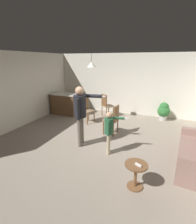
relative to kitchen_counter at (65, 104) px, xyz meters
name	(u,v)px	position (x,y,z in m)	size (l,w,h in m)	color
ground	(99,141)	(2.45, -1.99, -0.48)	(7.68, 7.68, 0.00)	gray
wall_back	(125,84)	(2.45, 1.21, 0.87)	(6.40, 0.10, 2.70)	silver
wall_left	(15,91)	(-0.75, -1.99, 0.87)	(0.10, 6.40, 2.70)	silver
kitchen_counter	(65,104)	(0.00, 0.00, 0.00)	(1.26, 0.66, 0.95)	brown
side_table_by_couch	(136,173)	(3.85, -3.58, -0.15)	(0.44, 0.44, 0.52)	brown
person_adult	(80,110)	(2.07, -2.41, 0.59)	(0.80, 0.61, 1.72)	#60564C
person_child	(109,128)	(2.97, -2.56, 0.24)	(0.56, 0.42, 1.15)	tan
dining_chair_by_counter	(86,109)	(1.37, -0.61, 0.07)	(0.56, 0.56, 1.00)	brown
dining_chair_near_wall	(106,105)	(1.88, 0.33, 0.07)	(0.59, 0.59, 1.00)	brown
dining_chair_centre_back	(113,119)	(2.69, -1.34, 0.07)	(0.47, 0.47, 1.00)	brown
potted_plant_corner	(164,111)	(4.23, 0.75, -0.06)	(0.50, 0.50, 0.76)	#B7B2AD
spare_remote_on_table	(138,165)	(3.89, -3.62, 0.06)	(0.04, 0.13, 0.04)	white
ceiling_light_pendant	(91,64)	(1.58, -0.54, 1.77)	(0.32, 0.32, 0.55)	silver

